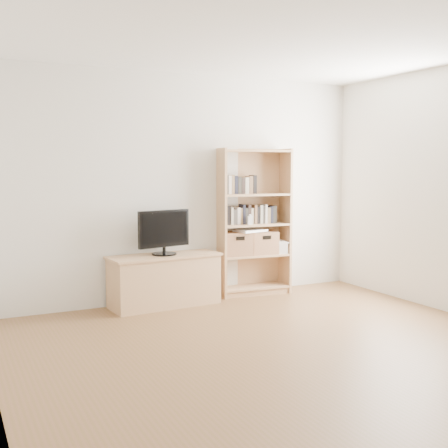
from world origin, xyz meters
TOP-DOWN VIEW (x-y plane):
  - floor at (0.00, 0.00)m, footprint 4.50×5.00m
  - back_wall at (0.00, 2.50)m, footprint 4.50×0.02m
  - ceiling at (0.00, 0.00)m, footprint 4.50×5.00m
  - tv_stand at (-0.36, 2.28)m, footprint 1.23×0.54m
  - bookshelf at (0.82, 2.34)m, footprint 0.90×0.39m
  - television at (-0.36, 2.28)m, footprint 0.63×0.18m
  - books_row_mid at (0.82, 2.36)m, footprint 0.87×0.25m
  - books_row_upper at (0.63, 2.38)m, footprint 0.42×0.19m
  - baby_monitor at (0.72, 2.25)m, footprint 0.06×0.04m
  - basket_left at (0.59, 2.36)m, footprint 0.37×0.32m
  - basket_right at (0.93, 2.33)m, footprint 0.36×0.30m
  - laptop at (0.76, 2.33)m, footprint 0.40×0.32m
  - magazine_stack at (1.12, 2.31)m, footprint 0.26×0.32m

SIDE VIEW (x-z plane):
  - floor at x=0.00m, z-range -0.01..0.01m
  - tv_stand at x=-0.36m, z-range 0.00..0.55m
  - magazine_stack at x=1.12m, z-range 0.49..0.62m
  - basket_right at x=0.93m, z-range 0.49..0.76m
  - basket_left at x=0.59m, z-range 0.49..0.77m
  - laptop at x=0.76m, z-range 0.77..0.80m
  - television at x=-0.36m, z-range 0.57..1.07m
  - bookshelf at x=0.82m, z-range 0.00..1.76m
  - baby_monitor at x=0.72m, z-range 0.86..0.96m
  - books_row_mid at x=0.82m, z-range 0.86..1.09m
  - back_wall at x=0.00m, z-range 0.00..2.60m
  - books_row_upper at x=0.63m, z-range 1.22..1.44m
  - ceiling at x=0.00m, z-range 2.60..2.60m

